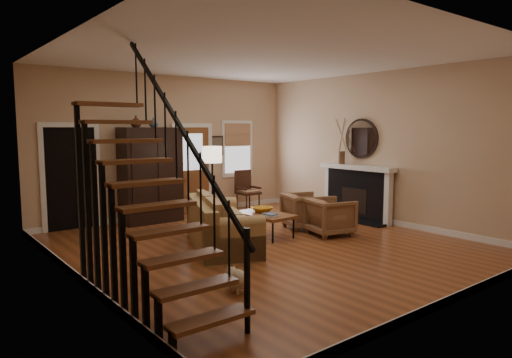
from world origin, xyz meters
TOP-DOWN VIEW (x-y plane):
  - room at (-0.41, 1.76)m, footprint 7.00×7.33m
  - staircase at (-2.78, -1.30)m, footprint 0.94×2.80m
  - fireplace at (3.13, 0.50)m, footprint 0.33×1.95m
  - armoire at (-0.70, 3.15)m, footprint 1.30×0.60m
  - vase_a at (-1.05, 3.05)m, footprint 0.24×0.24m
  - vase_b at (-0.65, 3.05)m, footprint 0.20×0.20m
  - sofa at (-0.67, 0.39)m, footprint 1.73×2.40m
  - coffee_table at (0.44, 0.55)m, footprint 0.75×1.20m
  - bowl at (0.49, 0.70)m, footprint 0.40×0.40m
  - books at (0.32, 0.25)m, footprint 0.21×0.29m
  - armchair_left at (1.51, -0.16)m, footprint 0.96×0.94m
  - armchair_right at (1.54, 0.60)m, footprint 1.02×1.00m
  - floor_lamp at (-0.10, 1.58)m, footprint 0.42×0.42m
  - side_chair at (1.85, 2.95)m, footprint 0.54×0.54m
  - dog at (-1.76, -1.58)m, footprint 0.30×0.44m

SIDE VIEW (x-z plane):
  - dog at x=-1.76m, z-range 0.00..0.30m
  - coffee_table at x=0.44m, z-range 0.00..0.45m
  - armchair_left at x=1.51m, z-range 0.00..0.72m
  - armchair_right at x=1.54m, z-range 0.00..0.73m
  - sofa at x=-0.67m, z-range 0.00..0.82m
  - books at x=0.32m, z-range 0.45..0.50m
  - bowl at x=0.49m, z-range 0.45..0.54m
  - side_chair at x=1.85m, z-range 0.00..1.02m
  - fireplace at x=3.13m, z-range -0.41..1.89m
  - floor_lamp at x=-0.10m, z-range 0.00..1.72m
  - armoire at x=-0.70m, z-range 0.00..2.10m
  - room at x=-0.41m, z-range -0.14..3.16m
  - staircase at x=-2.78m, z-range 0.00..3.20m
  - vase_b at x=-0.65m, z-range 2.10..2.31m
  - vase_a at x=-1.05m, z-range 2.10..2.35m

